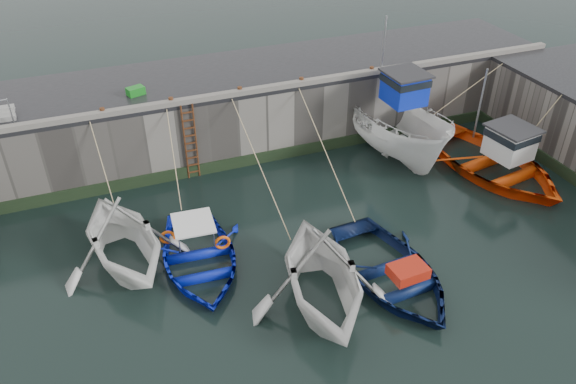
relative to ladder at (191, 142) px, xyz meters
name	(u,v)px	position (x,y,z in m)	size (l,w,h in m)	color
ground	(346,340)	(2.00, -9.91, -1.59)	(120.00, 120.00, 0.00)	black
quay_back	(222,109)	(2.00, 2.59, -0.09)	(30.00, 5.00, 3.00)	slate
road_back	(220,75)	(2.00, 2.59, 1.49)	(30.00, 5.00, 0.16)	black
kerb_back	(236,93)	(2.00, 0.24, 1.67)	(30.00, 0.30, 0.20)	slate
algae_back	(241,162)	(2.00, 0.05, -1.34)	(30.00, 0.08, 0.50)	black
ladder	(191,142)	(0.00, 0.00, 0.00)	(0.51, 0.08, 3.20)	#3F1E0F
boat_near_white	(127,263)	(-3.28, -4.37, -1.59)	(4.41, 5.11, 2.69)	white
boat_near_white_rope	(114,205)	(-3.28, -0.89, -1.59)	(0.04, 3.25, 3.10)	tan
boat_near_blue	(199,264)	(-1.08, -5.30, -1.59)	(3.60, 5.04, 1.04)	#0C1FBE
boat_near_blue_rope	(175,200)	(-1.08, -1.36, -1.59)	(0.04, 3.88, 3.10)	tan
boat_near_blacktrim	(321,301)	(1.95, -8.28, -1.59)	(4.58, 5.31, 2.80)	silver
boat_near_blacktrim_rope	(262,204)	(1.95, -2.85, -1.59)	(0.04, 6.42, 3.10)	tan
boat_near_navy	(390,279)	(4.39, -8.18, -1.59)	(3.84, 5.37, 1.11)	#0B1944
boat_near_navy_rope	(321,191)	(4.39, -2.80, -1.59)	(0.04, 6.33, 3.10)	tan
boat_far_white	(392,125)	(8.53, -0.88, -0.40)	(3.08, 7.51, 5.86)	silver
boat_far_orange	(493,163)	(11.51, -4.05, -1.15)	(5.75, 7.35, 4.39)	#FF4F0D
fish_crate	(136,91)	(-1.61, 1.71, 1.72)	(0.66, 0.42, 0.31)	#16791B
bollard_a	(103,112)	(-3.00, 0.34, 1.71)	(0.18, 0.18, 0.28)	#3F1E0F
bollard_b	(171,101)	(-0.50, 0.34, 1.71)	(0.18, 0.18, 0.28)	#3F1E0F
bollard_c	(240,90)	(2.20, 0.34, 1.71)	(0.18, 0.18, 0.28)	#3F1E0F
bollard_d	(301,81)	(4.80, 0.34, 1.71)	(0.18, 0.18, 0.28)	#3F1E0F
bollard_e	(372,70)	(8.00, 0.34, 1.71)	(0.18, 0.18, 0.28)	#3F1E0F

